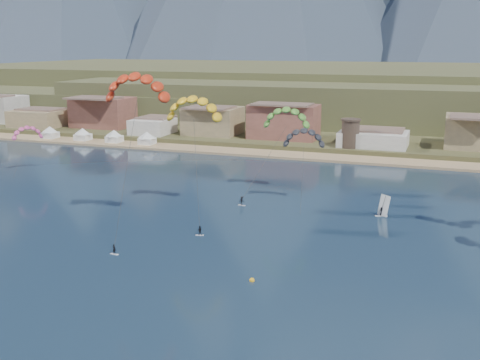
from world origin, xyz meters
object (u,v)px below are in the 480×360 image
(watchtower, at_px, (350,133))
(kitesurfer_red, at_px, (136,83))
(kitesurfer_green, at_px, (286,115))
(windsurfer, at_px, (382,210))
(kitesurfer_yellow, at_px, (194,105))
(buoy, at_px, (252,280))

(watchtower, xyz_separation_m, kitesurfer_red, (-22.74, -83.76, 19.30))
(kitesurfer_green, xyz_separation_m, windsurfer, (21.91, -9.82, -16.01))
(watchtower, relative_size, windsurfer, 2.10)
(watchtower, height_order, kitesurfer_green, kitesurfer_green)
(watchtower, distance_m, kitesurfer_red, 88.91)
(kitesurfer_red, height_order, kitesurfer_yellow, kitesurfer_red)
(kitesurfer_yellow, distance_m, buoy, 41.43)
(kitesurfer_yellow, bearing_deg, windsurfer, 14.41)
(kitesurfer_red, xyz_separation_m, windsurfer, (39.01, 22.55, -24.37))
(kitesurfer_red, distance_m, kitesurfer_yellow, 15.06)
(windsurfer, bearing_deg, kitesurfer_yellow, -165.59)
(kitesurfer_red, bearing_deg, kitesurfer_green, 62.16)
(kitesurfer_red, bearing_deg, kitesurfer_yellow, 72.81)
(windsurfer, relative_size, buoy, 5.57)
(kitesurfer_red, distance_m, windsurfer, 51.22)
(windsurfer, height_order, buoy, windsurfer)
(kitesurfer_green, bearing_deg, watchtower, 83.74)
(kitesurfer_yellow, height_order, windsurfer, kitesurfer_yellow)
(watchtower, height_order, kitesurfer_red, kitesurfer_red)
(kitesurfer_green, bearing_deg, buoy, -79.89)
(watchtower, bearing_deg, kitesurfer_green, -96.26)
(kitesurfer_yellow, height_order, kitesurfer_green, kitesurfer_yellow)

